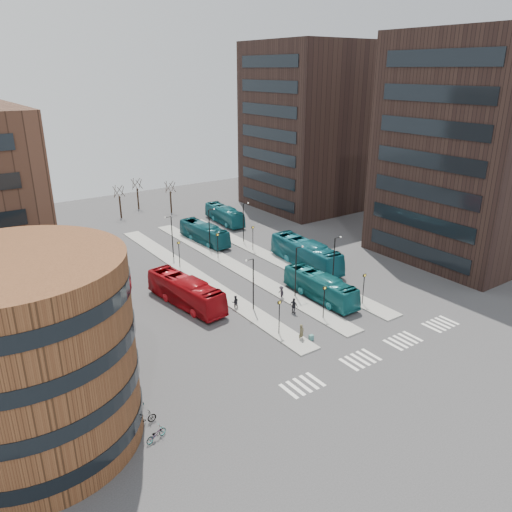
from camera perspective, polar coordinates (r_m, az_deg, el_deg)
ground at (r=46.79m, az=16.32°, el=-13.06°), size 160.00×160.00×0.00m
island_left at (r=65.08m, az=-6.78°, el=-2.34°), size 2.50×45.00×0.15m
island_mid at (r=67.86m, az=-2.33°, el=-1.22°), size 2.50×45.00×0.15m
island_right at (r=71.05m, az=1.74°, el=-0.19°), size 2.50×45.00×0.15m
suitcase at (r=50.48m, az=6.33°, el=-9.24°), size 0.46×0.38×0.54m
red_bus at (r=57.16m, az=-8.04°, el=-4.04°), size 4.38×12.09×3.29m
teal_bus_a at (r=58.66m, az=7.35°, el=-3.50°), size 2.64×10.81×3.00m
teal_bus_b at (r=77.55m, az=-5.93°, el=2.63°), size 3.19×10.90×3.00m
teal_bus_c at (r=68.04m, az=5.72°, el=0.29°), size 3.63×12.91×3.56m
teal_bus_d at (r=87.32m, az=-3.64°, el=4.73°), size 3.17×10.67×2.93m
traveller at (r=50.04m, az=5.22°, el=-8.69°), size 0.71×0.55×1.74m
commuter_a at (r=56.04m, az=-2.39°, el=-5.31°), size 0.97×0.89×1.62m
commuter_b at (r=55.14m, az=4.35°, el=-5.70°), size 0.64×1.13×1.82m
commuter_c at (r=58.56m, az=2.90°, el=-4.17°), size 0.71×1.08×1.55m
bicycle_near at (r=39.06m, az=-11.36°, el=-19.33°), size 1.90×1.12×0.94m
bicycle_mid at (r=40.49m, az=-12.59°, el=-17.66°), size 1.82×0.59×1.08m
bicycle_far at (r=42.30m, az=-13.86°, el=-16.09°), size 1.74×1.03×0.86m
crosswalk_stripes at (r=50.05m, az=14.05°, el=-10.43°), size 22.35×2.40×0.01m
round_building at (r=38.06m, az=-25.06°, el=-10.29°), size 15.16×15.16×14.00m
tower_near at (r=75.57m, az=23.72°, el=11.09°), size 20.12×20.00×30.00m
tower_far at (r=97.62m, az=6.27°, el=14.44°), size 20.12×20.00×30.00m
sign_poles at (r=61.41m, az=0.87°, el=-1.27°), size 12.45×22.12×3.65m
lamp_posts at (r=65.39m, az=-0.95°, el=1.21°), size 14.04×20.24×6.12m
bare_trees at (r=95.20m, az=-12.79°, el=6.38°), size 10.97×8.14×5.90m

